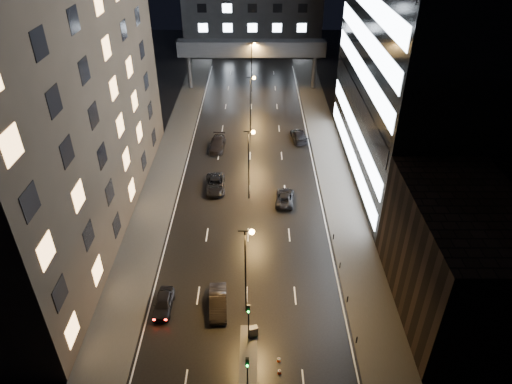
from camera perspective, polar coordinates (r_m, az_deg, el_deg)
ground at (r=72.35m, az=-0.74°, el=4.55°), size 160.00×160.00×0.00m
sidewalk_left at (r=69.29m, az=-11.20°, el=2.54°), size 5.00×110.00×0.15m
sidewalk_right at (r=68.92m, az=9.66°, el=2.54°), size 5.00×110.00×0.15m
building_left at (r=54.98m, az=-26.14°, el=14.45°), size 15.00×48.00×40.00m
building_right_low at (r=47.32m, az=23.93°, el=-7.57°), size 10.00×18.00×12.00m
building_right_glass at (r=65.28m, az=23.09°, el=20.03°), size 20.00×36.00×45.00m
building_far at (r=123.49m, az=-0.44°, el=22.85°), size 34.00×14.00×25.00m
skybridge at (r=97.13m, az=-0.56°, el=17.46°), size 30.00×3.00×10.00m
median_island at (r=42.99m, az=-0.97°, el=-20.44°), size 1.60×8.00×0.15m
traffic_signal_near at (r=42.21m, az=-0.95°, el=-15.28°), size 0.28×0.34×4.40m
traffic_signal_far at (r=38.78m, az=-1.08°, el=-21.37°), size 0.28×0.34×4.40m
bollard_row at (r=46.43m, az=11.89°, el=-15.28°), size 0.12×25.12×0.90m
streetlight_near at (r=42.27m, az=-1.11°, el=-8.64°), size 1.45×0.50×10.15m
streetlight_mid_a at (r=58.70m, az=-0.77°, el=4.50°), size 1.45×0.50×10.15m
streetlight_mid_b at (r=76.84m, az=-0.58°, el=11.68°), size 1.45×0.50×10.15m
streetlight_far at (r=95.73m, az=-0.46°, el=16.08°), size 1.45×0.50×10.15m
car_away_a at (r=47.39m, az=-11.49°, el=-13.46°), size 1.80×4.33×1.47m
car_away_b at (r=46.61m, az=-4.77°, el=-13.57°), size 2.05×5.03×1.62m
car_away_c at (r=63.83m, az=-5.10°, el=0.97°), size 2.96×5.82×1.57m
car_away_d at (r=74.44m, az=-4.83°, el=6.02°), size 2.57×5.80×1.65m
car_toward_a at (r=61.11m, az=3.62°, el=-0.66°), size 2.79×5.23×1.40m
car_toward_b at (r=77.23m, az=5.38°, el=7.03°), size 2.90×5.84×1.63m
utility_cabinet at (r=44.23m, az=-0.37°, el=-17.02°), size 0.96×0.74×1.10m
cone_a at (r=42.96m, az=2.87°, el=-20.15°), size 0.39×0.39×0.50m
cone_b at (r=42.23m, az=2.95°, el=-21.48°), size 0.42×0.42×0.53m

